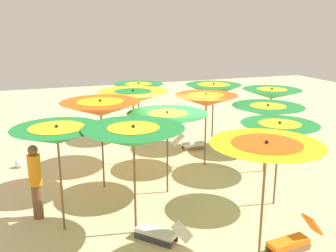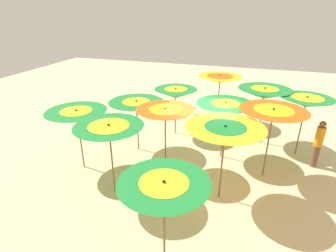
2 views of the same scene
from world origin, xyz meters
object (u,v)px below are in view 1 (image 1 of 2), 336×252
object	(u,v)px
lounger_0	(190,144)
lounger_2	(293,240)
beach_umbrella_7	(213,90)
beach_umbrella_1	(279,132)
beach_umbrella_10	(133,97)
lounger_1	(160,233)
beachgoer_0	(36,180)
beach_umbrella_5	(167,119)
beach_umbrella_6	(206,100)
beach_umbrella_11	(138,88)
beach_umbrella_0	(266,152)
beach_umbrella_9	(101,108)
beach_umbrella_4	(134,137)
beach_umbrella_2	(268,111)
beach_ball	(19,163)
beach_umbrella_8	(57,135)
beach_umbrella_3	(272,94)

from	to	relation	value
lounger_0	lounger_2	distance (m)	6.68
beach_umbrella_7	lounger_2	bearing A→B (deg)	-12.12
beach_umbrella_1	beach_umbrella_10	size ratio (longest dim) A/B	0.89
beach_umbrella_1	lounger_0	world-z (taller)	beach_umbrella_1
lounger_1	lounger_2	world-z (taller)	lounger_2
beach_umbrella_7	beachgoer_0	bearing A→B (deg)	-60.11
beach_umbrella_5	beach_umbrella_6	size ratio (longest dim) A/B	0.95
beach_umbrella_11	beach_umbrella_0	bearing A→B (deg)	0.17
beach_umbrella_9	lounger_1	world-z (taller)	beach_umbrella_9
beach_umbrella_5	beach_umbrella_11	distance (m)	5.29
beach_umbrella_5	beach_umbrella_6	bearing A→B (deg)	129.75
beach_umbrella_4	beachgoer_0	distance (m)	2.78
beach_umbrella_2	beach_ball	bearing A→B (deg)	-111.74
beach_umbrella_10	beach_umbrella_0	bearing A→B (deg)	8.79
beach_umbrella_10	beach_umbrella_11	size ratio (longest dim) A/B	1.09
beach_umbrella_6	beach_umbrella_8	size ratio (longest dim) A/B	0.98
beach_umbrella_6	beach_umbrella_11	distance (m)	3.92
beach_umbrella_3	beach_umbrella_0	bearing A→B (deg)	-35.14
beach_umbrella_5	beach_umbrella_8	xyz separation A→B (m)	(1.10, -2.86, 0.14)
lounger_1	lounger_2	distance (m)	2.76
beach_umbrella_1	beachgoer_0	distance (m)	5.97
beach_umbrella_1	beach_ball	world-z (taller)	beach_umbrella_1
beach_umbrella_0	beach_umbrella_9	world-z (taller)	beach_umbrella_9
beach_umbrella_7	lounger_2	xyz separation A→B (m)	(6.80, -1.46, -1.93)
beach_umbrella_3	beach_umbrella_10	bearing A→B (deg)	-92.58
beach_umbrella_0	beach_umbrella_3	size ratio (longest dim) A/B	1.07
beach_umbrella_6	lounger_1	size ratio (longest dim) A/B	2.08
beach_umbrella_0	beach_umbrella_5	distance (m)	3.60
beach_umbrella_0	beach_umbrella_11	size ratio (longest dim) A/B	1.08
beach_umbrella_4	beach_umbrella_5	size ratio (longest dim) A/B	1.08
beach_umbrella_1	beach_umbrella_4	size ratio (longest dim) A/B	0.88
beach_umbrella_9	lounger_1	distance (m)	3.86
beach_umbrella_3	beach_umbrella_9	distance (m)	6.53
beach_umbrella_4	beach_umbrella_0	bearing A→B (deg)	49.04
beach_umbrella_0	beach_umbrella_9	distance (m)	4.98
beach_umbrella_0	lounger_0	bearing A→B (deg)	168.60
beach_umbrella_0	beach_umbrella_9	size ratio (longest dim) A/B	0.97
beach_ball	beach_umbrella_10	bearing A→B (deg)	77.49
beach_umbrella_2	beach_umbrella_8	world-z (taller)	beach_umbrella_8
beach_umbrella_0	beach_umbrella_4	world-z (taller)	beach_umbrella_4
beach_umbrella_10	lounger_0	size ratio (longest dim) A/B	1.97
beach_umbrella_7	beach_umbrella_11	bearing A→B (deg)	-129.80
beach_umbrella_2	beach_umbrella_4	xyz separation A→B (m)	(2.20, -4.75, 0.27)
lounger_1	beachgoer_0	distance (m)	3.20
beach_umbrella_6	beach_umbrella_11	world-z (taller)	beach_umbrella_6
beach_umbrella_1	beach_umbrella_9	size ratio (longest dim) A/B	0.86
beach_umbrella_7	beach_umbrella_8	size ratio (longest dim) A/B	0.98
beach_umbrella_3	lounger_2	size ratio (longest dim) A/B	1.80
beach_umbrella_9	lounger_0	size ratio (longest dim) A/B	2.03
beach_umbrella_3	beach_umbrella_8	bearing A→B (deg)	-65.96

